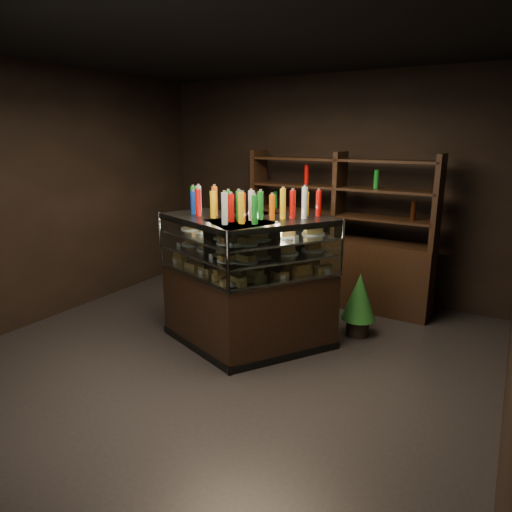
# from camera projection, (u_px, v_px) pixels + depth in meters

# --- Properties ---
(ground) EXTENTS (5.00, 5.00, 0.00)m
(ground) POSITION_uv_depth(u_px,v_px,m) (228.00, 356.00, 4.69)
(ground) COLOR black
(ground) RESTS_ON ground
(room_shell) EXTENTS (5.02, 5.02, 3.01)m
(room_shell) POSITION_uv_depth(u_px,v_px,m) (225.00, 164.00, 4.20)
(room_shell) COLOR black
(room_shell) RESTS_ON ground
(display_case) EXTENTS (1.90, 1.42, 1.40)m
(display_case) POSITION_uv_depth(u_px,v_px,m) (245.00, 305.00, 4.79)
(display_case) COLOR black
(display_case) RESTS_ON ground
(food_display) EXTENTS (1.56, 1.07, 0.43)m
(food_display) POSITION_uv_depth(u_px,v_px,m) (244.00, 250.00, 4.63)
(food_display) COLOR #B37C40
(food_display) RESTS_ON display_case
(bottles_top) EXTENTS (1.40, 0.93, 0.30)m
(bottles_top) POSITION_uv_depth(u_px,v_px,m) (244.00, 204.00, 4.52)
(bottles_top) COLOR yellow
(bottles_top) RESTS_ON display_case
(potted_conifer) EXTENTS (0.38, 0.38, 0.82)m
(potted_conifer) POSITION_uv_depth(u_px,v_px,m) (359.00, 296.00, 5.08)
(potted_conifer) COLOR black
(potted_conifer) RESTS_ON ground
(back_shelving) EXTENTS (2.48, 0.49, 2.00)m
(back_shelving) POSITION_uv_depth(u_px,v_px,m) (336.00, 259.00, 6.07)
(back_shelving) COLOR black
(back_shelving) RESTS_ON ground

